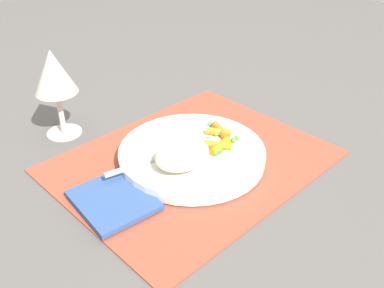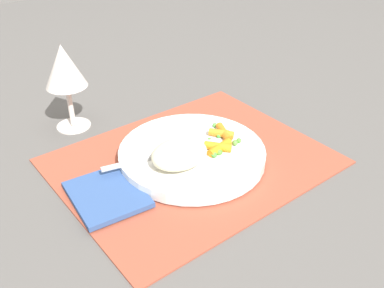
% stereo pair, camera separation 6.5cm
% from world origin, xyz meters
% --- Properties ---
extents(ground_plane, '(2.40, 2.40, 0.00)m').
position_xyz_m(ground_plane, '(0.00, 0.00, 0.00)').
color(ground_plane, '#565451').
extents(placemat, '(0.43, 0.34, 0.01)m').
position_xyz_m(placemat, '(0.00, 0.00, 0.00)').
color(placemat, '#9E4733').
rests_on(placemat, ground_plane).
extents(plate, '(0.24, 0.24, 0.02)m').
position_xyz_m(plate, '(0.00, 0.00, 0.02)').
color(plate, white).
rests_on(plate, placemat).
extents(rice_mound, '(0.09, 0.07, 0.04)m').
position_xyz_m(rice_mound, '(-0.04, -0.02, 0.04)').
color(rice_mound, beige).
rests_on(rice_mound, plate).
extents(carrot_portion, '(0.08, 0.08, 0.01)m').
position_xyz_m(carrot_portion, '(0.05, -0.01, 0.03)').
color(carrot_portion, orange).
rests_on(carrot_portion, plate).
extents(pea_scatter, '(0.07, 0.08, 0.01)m').
position_xyz_m(pea_scatter, '(0.04, -0.02, 0.03)').
color(pea_scatter, '#469535').
rests_on(pea_scatter, plate).
extents(fork, '(0.19, 0.06, 0.01)m').
position_xyz_m(fork, '(-0.03, 0.01, 0.03)').
color(fork, silver).
rests_on(fork, plate).
extents(wine_glass, '(0.07, 0.07, 0.16)m').
position_xyz_m(wine_glass, '(-0.10, 0.23, 0.12)').
color(wine_glass, silver).
rests_on(wine_glass, ground_plane).
extents(napkin, '(0.11, 0.13, 0.01)m').
position_xyz_m(napkin, '(-0.16, 0.00, 0.01)').
color(napkin, '#33518C').
rests_on(napkin, placemat).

